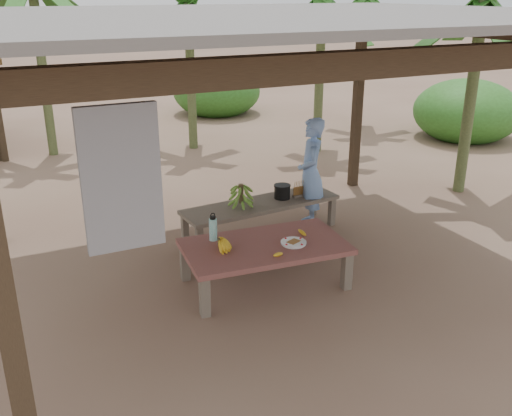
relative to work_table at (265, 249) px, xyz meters
name	(u,v)px	position (x,y,z in m)	size (l,w,h in m)	color
ground	(268,273)	(0.15, 0.21, -0.43)	(80.00, 80.00, 0.00)	brown
pavilion	(269,29)	(0.13, 0.20, 2.34)	(6.60, 5.60, 2.95)	black
work_table	(265,249)	(0.00, 0.00, 0.00)	(1.88, 1.16, 0.50)	brown
bench	(261,207)	(0.60, 1.32, -0.04)	(2.24, 0.76, 0.45)	brown
ripe_banana_bunch	(219,244)	(-0.52, 0.07, 0.14)	(0.25, 0.22, 0.15)	yellow
plate	(294,243)	(0.29, -0.14, 0.08)	(0.29, 0.29, 0.04)	white
loose_banana_front	(278,254)	(-0.01, -0.34, 0.09)	(0.04, 0.15, 0.04)	yellow
loose_banana_side	(302,232)	(0.51, 0.06, 0.09)	(0.04, 0.15, 0.04)	yellow
water_flask	(213,229)	(-0.48, 0.35, 0.20)	(0.09, 0.09, 0.33)	#3CBEB4
green_banana_stalk	(241,195)	(0.29, 1.29, 0.18)	(0.29, 0.29, 0.33)	#598C2D
cooking_pot	(282,192)	(0.94, 1.36, 0.11)	(0.22, 0.22, 0.19)	black
skewer_rack	(298,189)	(1.17, 1.31, 0.14)	(0.18, 0.08, 0.24)	#A57F47
woman	(311,173)	(1.35, 1.29, 0.34)	(0.56, 0.37, 1.55)	#779EE2
banana_plant_ne	(322,13)	(3.55, 4.69, 2.30)	(1.80, 1.80, 3.23)	#596638
banana_plant_n	(188,18)	(1.32, 6.04, 2.19)	(1.80, 1.80, 3.11)	#596638
banana_plant_e	(481,19)	(4.37, 1.49, 2.31)	(1.80, 1.80, 3.23)	#596638
banana_plant_far	(365,9)	(5.66, 6.20, 2.31)	(1.80, 1.80, 3.24)	#596638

